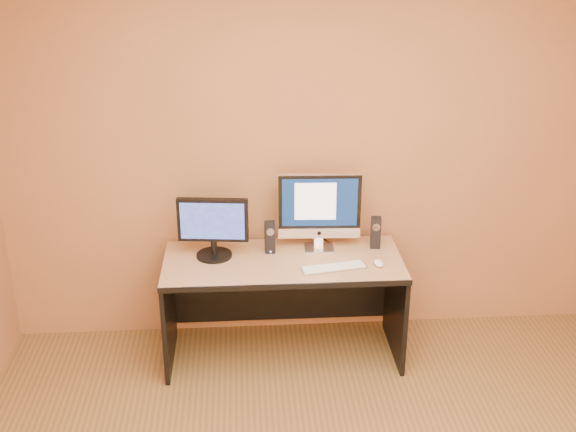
{
  "coord_description": "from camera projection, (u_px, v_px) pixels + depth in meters",
  "views": [
    {
      "loc": [
        -0.44,
        -2.42,
        2.71
      ],
      "look_at": [
        -0.17,
        1.53,
        1.04
      ],
      "focal_mm": 45.0,
      "sensor_mm": 36.0,
      "label": 1
    }
  ],
  "objects": [
    {
      "name": "cable_a",
      "position": [
        324.0,
        239.0,
        4.81
      ],
      "size": [
        0.09,
        0.19,
        0.01
      ],
      "primitive_type": "cylinder",
      "rotation": [
        1.57,
        0.0,
        0.43
      ],
      "color": "black",
      "rests_on": "desk"
    },
    {
      "name": "mouse",
      "position": [
        378.0,
        263.0,
        4.45
      ],
      "size": [
        0.07,
        0.1,
        0.03
      ],
      "primitive_type": "ellipsoid",
      "rotation": [
        0.0,
        0.0,
        0.12
      ],
      "color": "white",
      "rests_on": "desk"
    },
    {
      "name": "imac",
      "position": [
        320.0,
        212.0,
        4.58
      ],
      "size": [
        0.54,
        0.22,
        0.52
      ],
      "primitive_type": null,
      "rotation": [
        0.0,
        0.0,
        -0.05
      ],
      "color": "silver",
      "rests_on": "desk"
    },
    {
      "name": "walls",
      "position": [
        358.0,
        305.0,
        2.8
      ],
      "size": [
        4.0,
        4.0,
        2.6
      ],
      "primitive_type": null,
      "color": "#99683D",
      "rests_on": "ground"
    },
    {
      "name": "cable_b",
      "position": [
        320.0,
        239.0,
        4.81
      ],
      "size": [
        0.1,
        0.15,
        0.01
      ],
      "primitive_type": "cylinder",
      "rotation": [
        1.57,
        0.0,
        -0.57
      ],
      "color": "black",
      "rests_on": "desk"
    },
    {
      "name": "keyboard",
      "position": [
        334.0,
        267.0,
        4.42
      ],
      "size": [
        0.42,
        0.18,
        0.02
      ],
      "primitive_type": "cube",
      "rotation": [
        0.0,
        0.0,
        0.18
      ],
      "color": "#B3B3B7",
      "rests_on": "desk"
    },
    {
      "name": "speaker_left",
      "position": [
        270.0,
        237.0,
        4.6
      ],
      "size": [
        0.07,
        0.07,
        0.21
      ],
      "primitive_type": null,
      "rotation": [
        0.0,
        0.0,
        0.05
      ],
      "color": "black",
      "rests_on": "desk"
    },
    {
      "name": "second_monitor",
      "position": [
        213.0,
        228.0,
        4.5
      ],
      "size": [
        0.47,
        0.27,
        0.39
      ],
      "primitive_type": null,
      "rotation": [
        0.0,
        0.0,
        -0.11
      ],
      "color": "black",
      "rests_on": "desk"
    },
    {
      "name": "desk",
      "position": [
        283.0,
        308.0,
        4.66
      ],
      "size": [
        1.5,
        0.66,
        0.69
      ],
      "primitive_type": null,
      "rotation": [
        0.0,
        0.0,
        -0.0
      ],
      "color": "tan",
      "rests_on": "ground"
    },
    {
      "name": "speaker_right",
      "position": [
        376.0,
        232.0,
        4.67
      ],
      "size": [
        0.07,
        0.08,
        0.21
      ],
      "primitive_type": null,
      "rotation": [
        0.0,
        0.0,
        -0.13
      ],
      "color": "black",
      "rests_on": "desk"
    }
  ]
}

